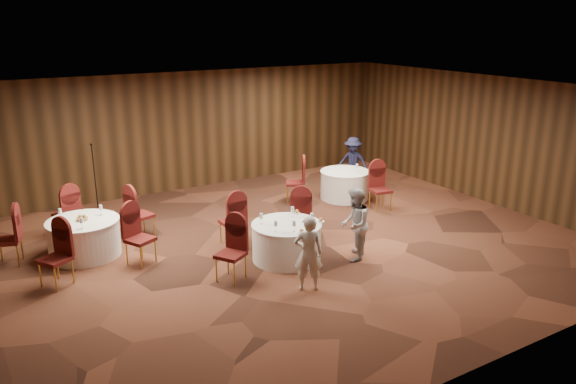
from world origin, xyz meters
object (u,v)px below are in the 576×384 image
table_main (287,241)px  table_left (84,238)px  table_right (345,185)px  woman_a (308,253)px  man_c (353,162)px  woman_b (355,224)px  mic_stand (96,192)px

table_main → table_left: bearing=146.0°
table_right → woman_a: size_ratio=0.94×
table_main → table_right: 4.19m
table_main → man_c: man_c is taller
woman_b → table_right: bearing=-170.5°
mic_stand → woman_a: 6.50m
mic_stand → woman_b: bearing=-56.5°
table_left → woman_a: size_ratio=1.03×
table_right → mic_stand: bearing=158.7°
mic_stand → woman_b: (3.64, -5.49, 0.22)m
table_left → table_right: same height
table_right → woman_b: bearing=-124.0°
table_left → man_c: man_c is taller
mic_stand → woman_a: (2.16, -6.13, 0.18)m
woman_a → man_c: size_ratio=0.99×
table_right → man_c: size_ratio=0.93×
table_main → table_left: same height
table_left → woman_a: (3.00, -3.55, 0.31)m
table_main → table_left: 4.03m
table_main → woman_a: (-0.34, -1.30, 0.31)m
woman_a → woman_b: bearing=-129.7°
woman_a → man_c: man_c is taller
table_right → mic_stand: 6.24m
woman_a → woman_b: (1.48, 0.63, 0.04)m
table_main → table_right: (3.31, 2.56, 0.00)m
table_right → woman_a: (-3.66, -3.86, 0.31)m
table_main → man_c: size_ratio=0.98×
table_main → woman_a: 1.38m
woman_a → table_main: bearing=-77.6°
mic_stand → table_left: bearing=-108.1°
table_main → mic_stand: size_ratio=0.81×
mic_stand → man_c: mic_stand is taller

